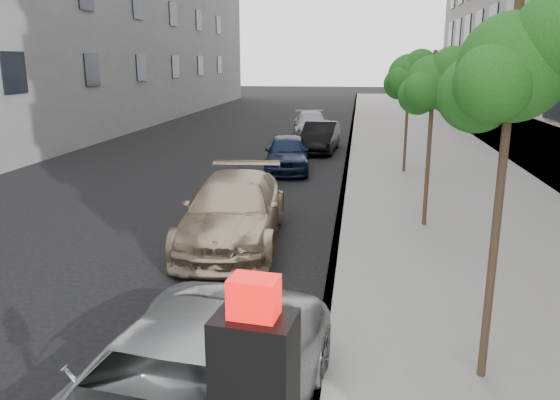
% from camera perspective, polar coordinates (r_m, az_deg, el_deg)
% --- Properties ---
extents(sidewalk, '(6.40, 72.00, 0.14)m').
position_cam_1_polar(sidewalk, '(29.23, 13.59, 6.42)').
color(sidewalk, gray).
rests_on(sidewalk, ground).
extents(curb, '(0.15, 72.00, 0.14)m').
position_cam_1_polar(curb, '(29.10, 7.41, 6.67)').
color(curb, '#9E9B93').
rests_on(curb, ground).
extents(tree_near, '(1.57, 1.37, 4.51)m').
position_cam_1_polar(tree_near, '(6.55, 23.36, 12.53)').
color(tree_near, '#38281C').
rests_on(tree_near, sidewalk).
extents(tree_mid, '(1.59, 1.39, 4.11)m').
position_cam_1_polar(tree_mid, '(12.95, 15.86, 11.74)').
color(tree_mid, '#38281C').
rests_on(tree_mid, sidewalk).
extents(tree_far, '(1.75, 1.55, 4.17)m').
position_cam_1_polar(tree_far, '(19.42, 13.42, 12.58)').
color(tree_far, '#38281C').
rests_on(tree_far, sidewalk).
extents(suv, '(2.42, 5.17, 1.46)m').
position_cam_1_polar(suv, '(12.07, -4.86, -1.09)').
color(suv, tan).
rests_on(suv, ground).
extents(sedan_blue, '(1.95, 4.01, 1.32)m').
position_cam_1_polar(sedan_blue, '(19.91, 0.76, 4.92)').
color(sedan_blue, '#0F1A32').
rests_on(sedan_blue, ground).
extents(sedan_black, '(1.64, 4.03, 1.30)m').
position_cam_1_polar(sedan_black, '(24.25, 4.21, 6.59)').
color(sedan_black, black).
rests_on(sedan_black, ground).
extents(sedan_rear, '(2.40, 4.62, 1.28)m').
position_cam_1_polar(sedan_rear, '(29.05, 3.26, 7.88)').
color(sedan_rear, gray).
rests_on(sedan_rear, ground).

